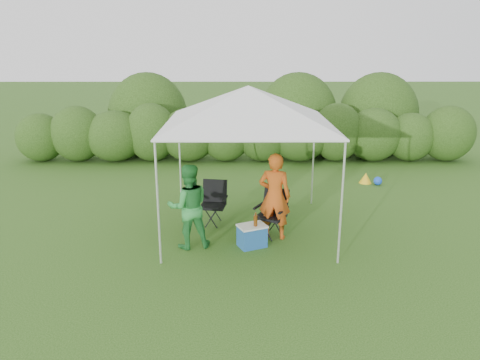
{
  "coord_description": "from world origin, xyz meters",
  "views": [
    {
      "loc": [
        -0.19,
        -8.19,
        3.63
      ],
      "look_at": [
        -0.15,
        0.4,
        1.05
      ],
      "focal_mm": 35.0,
      "sensor_mm": 36.0,
      "label": 1
    }
  ],
  "objects_px": {
    "chair_right": "(273,210)",
    "canopy": "(248,106)",
    "chair_left": "(214,199)",
    "woman": "(189,206)",
    "cooler": "(252,236)",
    "man": "(275,196)"
  },
  "relations": [
    {
      "from": "canopy",
      "to": "man",
      "type": "relative_size",
      "value": 1.87
    },
    {
      "from": "chair_right",
      "to": "man",
      "type": "bearing_deg",
      "value": -53.42
    },
    {
      "from": "woman",
      "to": "cooler",
      "type": "bearing_deg",
      "value": 166.26
    },
    {
      "from": "canopy",
      "to": "cooler",
      "type": "height_order",
      "value": "canopy"
    },
    {
      "from": "chair_right",
      "to": "chair_left",
      "type": "height_order",
      "value": "chair_right"
    },
    {
      "from": "chair_right",
      "to": "woman",
      "type": "distance_m",
      "value": 1.67
    },
    {
      "from": "cooler",
      "to": "canopy",
      "type": "bearing_deg",
      "value": 70.16
    },
    {
      "from": "chair_right",
      "to": "canopy",
      "type": "bearing_deg",
      "value": 177.84
    },
    {
      "from": "chair_right",
      "to": "cooler",
      "type": "bearing_deg",
      "value": -98.24
    },
    {
      "from": "woman",
      "to": "cooler",
      "type": "xyz_separation_m",
      "value": [
        1.14,
        -0.0,
        -0.57
      ]
    },
    {
      "from": "cooler",
      "to": "chair_right",
      "type": "bearing_deg",
      "value": 29.02
    },
    {
      "from": "canopy",
      "to": "cooler",
      "type": "xyz_separation_m",
      "value": [
        0.06,
        -0.83,
        -2.25
      ]
    },
    {
      "from": "man",
      "to": "woman",
      "type": "bearing_deg",
      "value": 28.38
    },
    {
      "from": "chair_left",
      "to": "woman",
      "type": "height_order",
      "value": "woman"
    },
    {
      "from": "canopy",
      "to": "woman",
      "type": "xyz_separation_m",
      "value": [
        -1.08,
        -0.83,
        -1.69
      ]
    },
    {
      "from": "man",
      "to": "cooler",
      "type": "distance_m",
      "value": 0.86
    },
    {
      "from": "chair_left",
      "to": "cooler",
      "type": "distance_m",
      "value": 1.42
    },
    {
      "from": "woman",
      "to": "canopy",
      "type": "bearing_deg",
      "value": -156.06
    },
    {
      "from": "canopy",
      "to": "chair_left",
      "type": "distance_m",
      "value": 2.11
    },
    {
      "from": "man",
      "to": "cooler",
      "type": "relative_size",
      "value": 2.77
    },
    {
      "from": "chair_left",
      "to": "chair_right",
      "type": "bearing_deg",
      "value": -19.22
    },
    {
      "from": "chair_right",
      "to": "cooler",
      "type": "distance_m",
      "value": 0.75
    }
  ]
}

